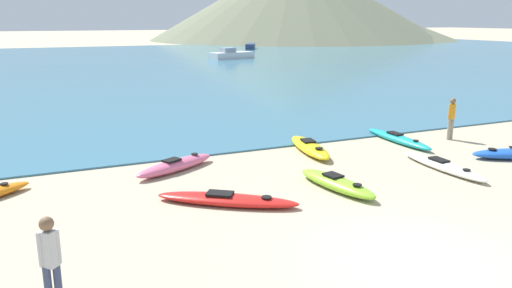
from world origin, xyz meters
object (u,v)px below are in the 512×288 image
object	(u,v)px
moored_boat_0	(250,46)
moored_boat_1	(231,55)
kayak_on_sand_2	(176,165)
kayak_on_sand_3	(310,147)
kayak_on_sand_1	(227,199)
person_near_foreground	(50,259)
kayak_on_sand_6	(442,166)
person_near_waterline	(452,116)
kayak_on_sand_5	(336,183)
kayak_on_sand_7	(398,139)

from	to	relation	value
moored_boat_0	moored_boat_1	size ratio (longest dim) A/B	0.96
kayak_on_sand_2	kayak_on_sand_3	distance (m)	4.69
kayak_on_sand_1	person_near_foreground	bearing A→B (deg)	-141.14
kayak_on_sand_3	kayak_on_sand_6	xyz separation A→B (m)	(2.59, -3.37, -0.05)
kayak_on_sand_6	person_near_waterline	size ratio (longest dim) A/B	2.15
kayak_on_sand_3	kayak_on_sand_6	world-z (taller)	kayak_on_sand_3
person_near_foreground	moored_boat_0	size ratio (longest dim) A/B	0.31
kayak_on_sand_5	person_near_waterline	distance (m)	7.58
kayak_on_sand_1	kayak_on_sand_5	xyz separation A→B (m)	(3.02, -0.13, 0.04)
kayak_on_sand_3	kayak_on_sand_7	size ratio (longest dim) A/B	0.91
kayak_on_sand_1	kayak_on_sand_7	bearing A→B (deg)	22.82
kayak_on_sand_2	moored_boat_0	xyz separation A→B (m)	(26.51, 55.43, 0.26)
person_near_waterline	kayak_on_sand_7	bearing A→B (deg)	167.82
kayak_on_sand_2	person_near_waterline	size ratio (longest dim) A/B	1.82
kayak_on_sand_2	kayak_on_sand_6	xyz separation A→B (m)	(7.27, -3.11, -0.05)
kayak_on_sand_5	person_near_waterline	size ratio (longest dim) A/B	1.82
kayak_on_sand_1	kayak_on_sand_2	xyz separation A→B (m)	(-0.40, 3.18, 0.05)
kayak_on_sand_7	kayak_on_sand_1	bearing A→B (deg)	-157.18
kayak_on_sand_3	kayak_on_sand_1	bearing A→B (deg)	-141.22
kayak_on_sand_7	moored_boat_1	distance (m)	39.47
moored_boat_1	kayak_on_sand_5	bearing A→B (deg)	-107.77
kayak_on_sand_5	person_near_foreground	distance (m)	7.73
kayak_on_sand_5	kayak_on_sand_6	distance (m)	3.85
kayak_on_sand_1	kayak_on_sand_5	world-z (taller)	kayak_on_sand_5
kayak_on_sand_1	person_near_foreground	xyz separation A→B (m)	(-4.02, -3.24, 0.78)
person_near_foreground	kayak_on_sand_7	bearing A→B (deg)	28.84
kayak_on_sand_2	kayak_on_sand_3	world-z (taller)	kayak_on_sand_2
person_near_waterline	moored_boat_0	bearing A→B (deg)	73.83
moored_boat_0	kayak_on_sand_2	bearing A→B (deg)	-115.56
kayak_on_sand_3	person_near_foreground	bearing A→B (deg)	-141.18
kayak_on_sand_2	kayak_on_sand_3	xyz separation A→B (m)	(4.68, 0.26, -0.00)
kayak_on_sand_1	kayak_on_sand_7	world-z (taller)	kayak_on_sand_7
kayak_on_sand_5	moored_boat_1	xyz separation A→B (m)	(13.45, 41.98, 0.32)
person_near_foreground	kayak_on_sand_2	bearing A→B (deg)	60.62
kayak_on_sand_2	kayak_on_sand_5	bearing A→B (deg)	-44.07
kayak_on_sand_5	kayak_on_sand_6	world-z (taller)	kayak_on_sand_5
kayak_on_sand_7	moored_boat_0	xyz separation A→B (m)	(18.21, 55.28, 0.29)
kayak_on_sand_7	person_near_waterline	distance (m)	2.22
kayak_on_sand_2	person_near_waterline	xyz separation A→B (m)	(10.35, -0.30, 0.72)
kayak_on_sand_6	person_near_waterline	bearing A→B (deg)	42.48
kayak_on_sand_3	person_near_foreground	distance (m)	10.68
moored_boat_0	moored_boat_1	world-z (taller)	moored_boat_1
person_near_waterline	moored_boat_1	xyz separation A→B (m)	(6.53, 38.97, -0.41)
person_near_foreground	moored_boat_0	bearing A→B (deg)	64.03
kayak_on_sand_1	kayak_on_sand_7	xyz separation A→B (m)	(7.90, 3.32, 0.01)
person_near_foreground	moored_boat_0	xyz separation A→B (m)	(30.12, 61.84, -0.47)
kayak_on_sand_2	person_near_waterline	world-z (taller)	person_near_waterline
kayak_on_sand_7	person_near_waterline	world-z (taller)	person_near_waterline
kayak_on_sand_7	person_near_foreground	xyz separation A→B (m)	(-11.91, -6.56, 0.76)
kayak_on_sand_6	moored_boat_0	distance (m)	61.62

